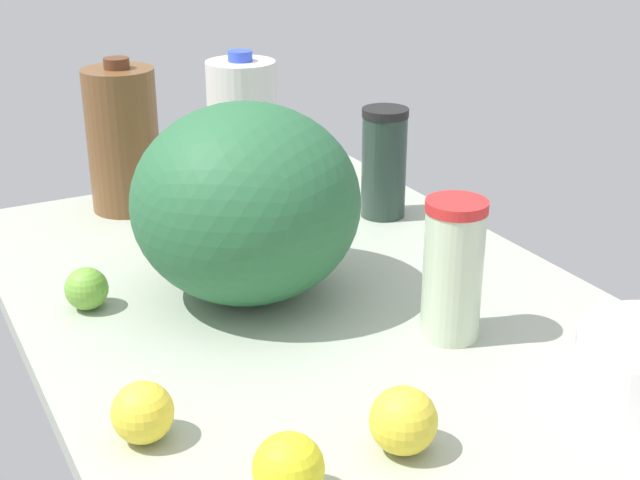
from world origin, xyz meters
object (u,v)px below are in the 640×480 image
(shaker_bottle, at_px, (384,163))
(lemon_near_front, at_px, (403,421))
(watermelon, at_px, (246,203))
(chocolate_milk_jug, at_px, (123,140))
(tumbler_cup, at_px, (453,270))
(lemon_loose, at_px, (288,468))
(lemon_by_jug, at_px, (143,413))
(lime_beside_bowl, at_px, (87,289))
(milk_jug, at_px, (243,129))

(shaker_bottle, distance_m, lemon_near_front, 0.68)
(lemon_near_front, bearing_deg, watermelon, 178.90)
(watermelon, bearing_deg, lemon_near_front, -1.10)
(chocolate_milk_jug, distance_m, tumbler_cup, 0.69)
(chocolate_milk_jug, xyz_separation_m, shaker_bottle, (0.24, 0.38, -0.03))
(watermelon, xyz_separation_m, chocolate_milk_jug, (-0.42, -0.05, -0.01))
(chocolate_milk_jug, bearing_deg, shaker_bottle, 57.46)
(lemon_loose, distance_m, lemon_by_jug, 0.18)
(tumbler_cup, xyz_separation_m, lemon_loose, (0.19, -0.32, -0.06))
(shaker_bottle, xyz_separation_m, lime_beside_bowl, (0.11, -0.54, -0.07))
(watermelon, height_order, lemon_loose, watermelon)
(milk_jug, bearing_deg, lime_beside_bowl, -48.76)
(chocolate_milk_jug, distance_m, lemon_by_jug, 0.71)
(milk_jug, xyz_separation_m, lime_beside_bowl, (0.33, -0.37, -0.09))
(watermelon, relative_size, chocolate_milk_jug, 1.18)
(chocolate_milk_jug, relative_size, lemon_near_front, 3.72)
(chocolate_milk_jug, xyz_separation_m, lemon_loose, (0.84, -0.10, -0.09))
(lemon_loose, bearing_deg, shaker_bottle, 141.71)
(lemon_loose, bearing_deg, lime_beside_bowl, -172.13)
(tumbler_cup, height_order, lemon_by_jug, tumbler_cup)
(tumbler_cup, relative_size, lemon_by_jug, 2.79)
(chocolate_milk_jug, height_order, shaker_bottle, chocolate_milk_jug)
(watermelon, bearing_deg, shaker_bottle, 118.09)
(chocolate_milk_jug, bearing_deg, lemon_near_front, 2.84)
(shaker_bottle, relative_size, lemon_by_jug, 2.85)
(watermelon, xyz_separation_m, lemon_loose, (0.42, -0.14, -0.10))
(chocolate_milk_jug, relative_size, shaker_bottle, 1.41)
(milk_jug, height_order, lemon_by_jug, milk_jug)
(watermelon, relative_size, shaker_bottle, 1.66)
(lemon_loose, relative_size, lemon_by_jug, 1.05)
(tumbler_cup, bearing_deg, chocolate_milk_jug, -160.68)
(watermelon, distance_m, lime_beside_bowl, 0.24)
(shaker_bottle, distance_m, lime_beside_bowl, 0.56)
(tumbler_cup, bearing_deg, watermelon, -142.42)
(milk_jug, xyz_separation_m, shaker_bottle, (0.21, 0.17, -0.03))
(milk_jug, relative_size, shaker_bottle, 1.39)
(tumbler_cup, bearing_deg, lemon_by_jug, -85.00)
(chocolate_milk_jug, xyz_separation_m, milk_jug, (0.03, 0.21, -0.00))
(watermelon, height_order, shaker_bottle, watermelon)
(tumbler_cup, bearing_deg, lemon_loose, -59.18)
(chocolate_milk_jug, relative_size, milk_jug, 1.01)
(watermelon, distance_m, lemon_near_front, 0.42)
(lemon_near_front, bearing_deg, lime_beside_bowl, -156.56)
(shaker_bottle, relative_size, lemon_loose, 2.72)
(milk_jug, xyz_separation_m, lemon_near_front, (0.80, -0.17, -0.09))
(chocolate_milk_jug, height_order, lemon_loose, chocolate_milk_jug)
(tumbler_cup, height_order, lemon_loose, tumbler_cup)
(watermelon, height_order, tumbler_cup, watermelon)
(milk_jug, distance_m, shaker_bottle, 0.27)
(milk_jug, bearing_deg, tumbler_cup, 1.54)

